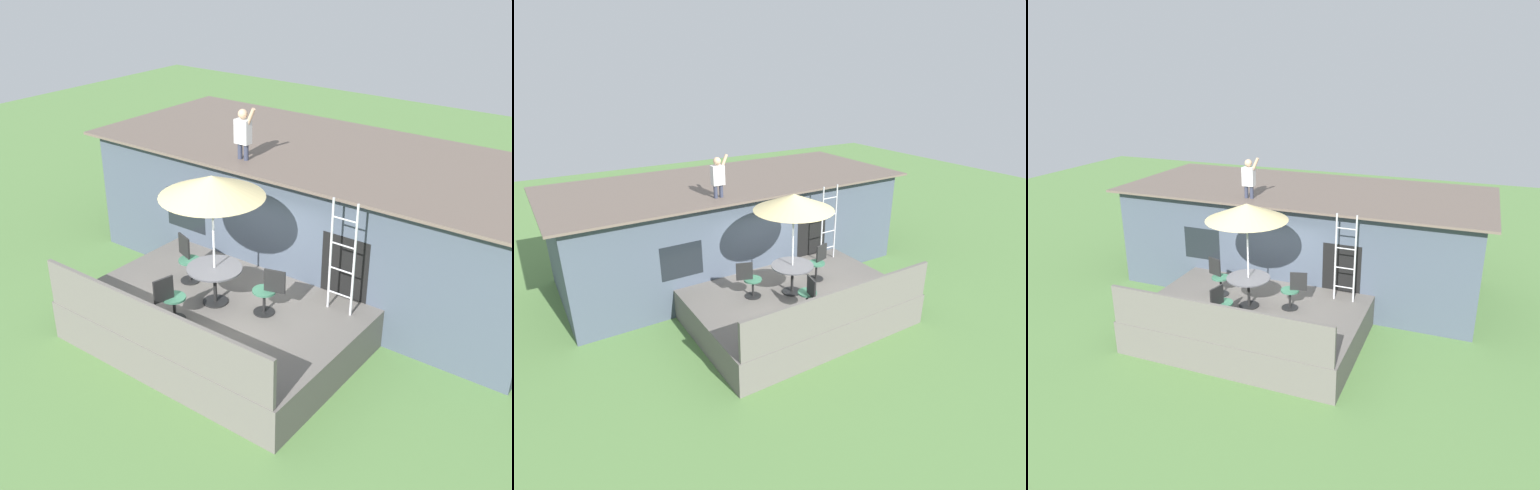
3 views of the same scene
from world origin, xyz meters
TOP-DOWN VIEW (x-y plane):
  - ground_plane at (0.00, 0.00)m, footprint 40.00×40.00m
  - house at (0.00, 3.60)m, footprint 10.50×4.50m
  - deck at (0.00, 0.00)m, footprint 5.20×3.81m
  - deck_railing at (0.00, -1.86)m, footprint 5.10×0.08m
  - patio_table at (-0.11, -0.05)m, footprint 1.04×1.04m
  - patio_umbrella at (-0.11, -0.05)m, footprint 1.90×1.90m
  - step_ladder at (1.92, 1.09)m, footprint 0.52×0.04m
  - person_figure at (-1.02, 2.03)m, footprint 0.47×0.20m
  - patio_chair_left at (-1.11, 0.31)m, footprint 0.60×0.44m
  - patio_chair_right at (0.92, 0.23)m, footprint 0.61×0.44m
  - patio_chair_near at (-0.32, -1.02)m, footprint 0.44×0.61m

SIDE VIEW (x-z plane):
  - ground_plane at x=0.00m, z-range 0.00..0.00m
  - deck at x=0.00m, z-range 0.00..0.80m
  - deck_railing at x=0.00m, z-range 0.80..1.70m
  - patio_chair_left at x=-1.11m, z-range 0.80..1.72m
  - patio_chair_right at x=0.92m, z-range 0.80..1.72m
  - patio_chair_near at x=-0.32m, z-range 0.80..1.72m
  - patio_table at x=-0.11m, z-range 1.01..1.76m
  - house at x=0.00m, z-range 0.01..2.89m
  - step_ladder at x=1.92m, z-range 0.80..3.00m
  - patio_umbrella at x=-0.11m, z-range 1.88..4.42m
  - person_figure at x=-1.02m, z-range 2.94..4.05m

